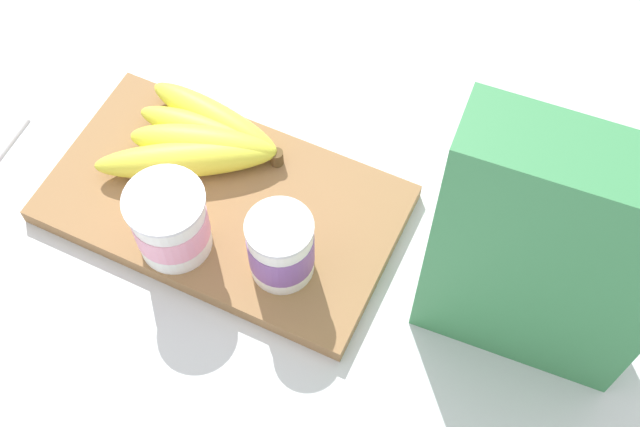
# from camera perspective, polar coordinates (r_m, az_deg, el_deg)

# --- Properties ---
(ground_plane) EXTENTS (2.40, 2.40, 0.00)m
(ground_plane) POSITION_cam_1_polar(r_m,az_deg,el_deg) (0.86, -6.66, 0.34)
(ground_plane) COLOR silver
(cutting_board) EXTENTS (0.36, 0.20, 0.02)m
(cutting_board) POSITION_cam_1_polar(r_m,az_deg,el_deg) (0.85, -6.73, 0.67)
(cutting_board) COLOR olive
(cutting_board) RESTS_ON ground_plane
(cereal_box) EXTENTS (0.19, 0.07, 0.29)m
(cereal_box) POSITION_cam_1_polar(r_m,az_deg,el_deg) (0.68, 15.61, -3.19)
(cereal_box) COLOR #38844C
(cereal_box) RESTS_ON ground_plane
(yogurt_cup_front) EXTENTS (0.06, 0.06, 0.08)m
(yogurt_cup_front) POSITION_cam_1_polar(r_m,az_deg,el_deg) (0.76, -2.75, -2.37)
(yogurt_cup_front) COLOR white
(yogurt_cup_front) RESTS_ON cutting_board
(yogurt_cup_back) EXTENTS (0.08, 0.08, 0.08)m
(yogurt_cup_back) POSITION_cam_1_polar(r_m,az_deg,el_deg) (0.79, -10.41, -0.59)
(yogurt_cup_back) COLOR white
(yogurt_cup_back) RESTS_ON cutting_board
(banana_bunch) EXTENTS (0.18, 0.15, 0.04)m
(banana_bunch) POSITION_cam_1_polar(r_m,az_deg,el_deg) (0.86, -8.25, 5.10)
(banana_bunch) COLOR yellow
(banana_bunch) RESTS_ON cutting_board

